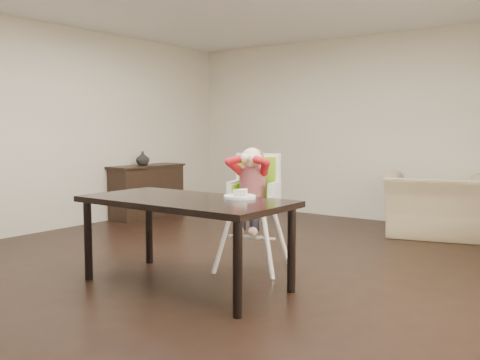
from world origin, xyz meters
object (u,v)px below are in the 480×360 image
object	(u,v)px
sideboard	(147,191)
dining_table	(185,208)
armchair	(435,195)
high_chair	(253,184)

from	to	relation	value
sideboard	dining_table	bearing A→B (deg)	-39.15
armchair	high_chair	bearing A→B (deg)	54.89
high_chair	sideboard	bearing A→B (deg)	136.85
sideboard	armchair	bearing A→B (deg)	14.70
dining_table	sideboard	distance (m)	3.77
dining_table	sideboard	world-z (taller)	sideboard
dining_table	high_chair	size ratio (longest dim) A/B	1.56
sideboard	high_chair	bearing A→B (deg)	-27.01
dining_table	sideboard	xyz separation A→B (m)	(-2.91, 2.37, -0.27)
high_chair	sideboard	distance (m)	3.44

